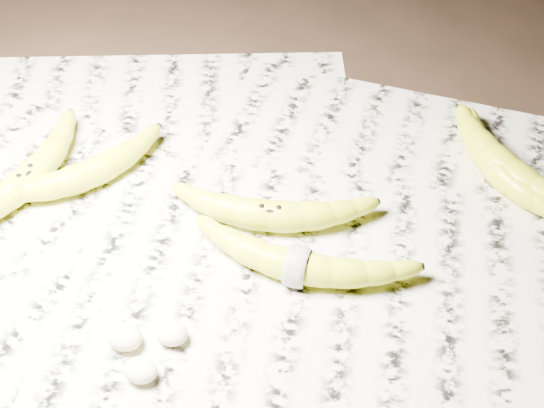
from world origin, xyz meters
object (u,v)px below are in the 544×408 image
(banana_taped, at_px, (297,264))
(banana_upper_b, at_px, (498,166))
(banana_center, at_px, (271,213))
(banana_upper_a, at_px, (509,169))
(banana_left_b, at_px, (88,172))
(banana_left_a, at_px, (26,178))

(banana_taped, relative_size, banana_upper_b, 1.23)
(banana_center, bearing_deg, banana_taped, -62.47)
(banana_center, height_order, banana_upper_a, banana_upper_a)
(banana_left_b, xyz_separation_m, banana_center, (0.21, 0.00, 0.00))
(banana_left_b, bearing_deg, banana_taped, -62.89)
(banana_left_b, relative_size, banana_upper_a, 0.89)
(banana_left_a, bearing_deg, banana_upper_a, -59.40)
(banana_center, distance_m, banana_upper_b, 0.26)
(banana_left_a, relative_size, banana_upper_a, 1.02)
(banana_left_a, xyz_separation_m, banana_left_b, (0.06, 0.03, -0.00))
(banana_upper_b, bearing_deg, banana_upper_a, 32.73)
(banana_upper_b, bearing_deg, banana_center, -97.05)
(banana_upper_a, distance_m, banana_upper_b, 0.01)
(banana_upper_a, bearing_deg, banana_left_b, -122.76)
(banana_left_b, bearing_deg, banana_upper_b, -31.92)
(banana_center, bearing_deg, banana_left_b, 168.93)
(banana_upper_a, height_order, banana_upper_b, banana_upper_a)
(banana_left_b, height_order, banana_upper_a, banana_upper_a)
(banana_taped, bearing_deg, banana_left_b, 166.44)
(banana_left_a, distance_m, banana_center, 0.27)
(banana_left_b, distance_m, banana_upper_b, 0.45)
(banana_center, distance_m, banana_upper_a, 0.27)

